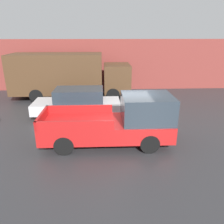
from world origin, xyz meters
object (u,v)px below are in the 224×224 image
car (78,102)px  newspaper_box (77,84)px  pickup_truck (119,122)px  delivery_truck (67,74)px

car → newspaper_box: 5.94m
pickup_truck → delivery_truck: size_ratio=0.65×
pickup_truck → newspaper_box: pickup_truck is taller
car → newspaper_box: size_ratio=4.85×
car → newspaper_box: car is taller
pickup_truck → newspaper_box: 9.69m
pickup_truck → car: (-2.07, 3.38, -0.18)m
pickup_truck → delivery_truck: (-3.15, 7.20, 0.72)m
pickup_truck → delivery_truck: bearing=113.6°
car → delivery_truck: size_ratio=0.58×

